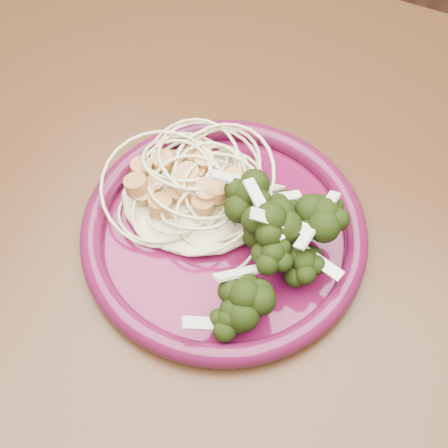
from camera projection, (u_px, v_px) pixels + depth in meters
name	position (u px, v px, depth m)	size (l,w,h in m)	color
dining_table	(218.00, 314.00, 0.61)	(1.20, 0.80, 0.75)	#472814
dinner_plate	(224.00, 231.00, 0.53)	(0.32, 0.32, 0.02)	#550B2D
spaghetti_pile	(193.00, 193.00, 0.54)	(0.13, 0.11, 0.03)	beige
scallop_cluster	(191.00, 169.00, 0.51)	(0.11, 0.11, 0.04)	#BF8645
broccoli_pile	(265.00, 258.00, 0.49)	(0.08, 0.14, 0.05)	black
onion_garnish	(268.00, 239.00, 0.47)	(0.06, 0.09, 0.05)	beige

